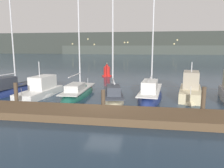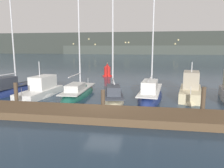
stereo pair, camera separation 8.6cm
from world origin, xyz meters
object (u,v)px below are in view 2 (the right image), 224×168
object	(u,v)px
motorboat_berth_3	(40,93)
sailboat_berth_4	(78,93)
sailboat_berth_6	(150,96)
sailboat_berth_5	(113,97)
motorboat_berth_7	(190,93)
sailboat_berth_2	(11,92)
channel_buoy	(107,71)

from	to	relation	value
motorboat_berth_3	sailboat_berth_4	world-z (taller)	sailboat_berth_4
motorboat_berth_3	sailboat_berth_6	distance (m)	9.71
sailboat_berth_4	sailboat_berth_6	xyz separation A→B (m)	(6.49, -0.09, 0.05)
sailboat_berth_5	motorboat_berth_7	bearing A→B (deg)	14.82
sailboat_berth_6	motorboat_berth_7	bearing A→B (deg)	9.65
sailboat_berth_4	motorboat_berth_7	bearing A→B (deg)	2.80
sailboat_berth_2	motorboat_berth_3	size ratio (longest dim) A/B	1.83
sailboat_berth_6	motorboat_berth_7	size ratio (longest dim) A/B	1.92
motorboat_berth_3	sailboat_berth_2	bearing A→B (deg)	169.93
motorboat_berth_3	sailboat_berth_6	size ratio (longest dim) A/B	0.51
sailboat_berth_2	motorboat_berth_3	world-z (taller)	sailboat_berth_2
sailboat_berth_4	sailboat_berth_5	distance (m)	3.62
sailboat_berth_5	sailboat_berth_6	bearing A→B (deg)	20.21
sailboat_berth_4	sailboat_berth_2	bearing A→B (deg)	-175.79
sailboat_berth_4	sailboat_berth_5	world-z (taller)	sailboat_berth_4
sailboat_berth_4	sailboat_berth_6	size ratio (longest dim) A/B	0.95
sailboat_berth_6	channel_buoy	world-z (taller)	sailboat_berth_6
sailboat_berth_2	sailboat_berth_4	bearing A→B (deg)	4.21
sailboat_berth_2	sailboat_berth_6	size ratio (longest dim) A/B	0.94
motorboat_berth_7	motorboat_berth_3	bearing A→B (deg)	-173.32
sailboat_berth_2	channel_buoy	distance (m)	15.03
sailboat_berth_5	motorboat_berth_7	distance (m)	6.70
motorboat_berth_3	sailboat_berth_6	world-z (taller)	sailboat_berth_6
sailboat_berth_2	motorboat_berth_7	distance (m)	16.31
motorboat_berth_3	sailboat_berth_5	distance (m)	6.58
sailboat_berth_5	sailboat_berth_2	bearing A→B (deg)	175.59
motorboat_berth_3	sailboat_berth_5	bearing A→B (deg)	-1.60
sailboat_berth_2	sailboat_berth_4	xyz separation A→B (m)	(6.40, 0.47, -0.05)
sailboat_berth_5	channel_buoy	world-z (taller)	sailboat_berth_5
sailboat_berth_6	channel_buoy	xyz separation A→B (m)	(-6.25, 13.09, 0.61)
sailboat_berth_5	motorboat_berth_7	world-z (taller)	sailboat_berth_5
motorboat_berth_3	channel_buoy	xyz separation A→B (m)	(3.42, 14.04, 0.52)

